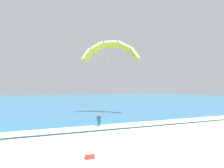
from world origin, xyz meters
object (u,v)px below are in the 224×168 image
(kitesurfer, at_px, (99,120))
(kite_primary, at_px, (111,50))
(cooler_box, at_px, (90,156))
(surfboard, at_px, (99,128))

(kitesurfer, relative_size, kite_primary, 0.15)
(kite_primary, bearing_deg, cooler_box, -116.44)
(surfboard, xyz_separation_m, kite_primary, (5.28, 9.13, 11.14))
(surfboard, height_order, kite_primary, kite_primary)
(surfboard, distance_m, kite_primary, 15.34)
(kitesurfer, height_order, cooler_box, kitesurfer)
(kite_primary, distance_m, cooler_box, 23.10)
(surfboard, relative_size, cooler_box, 2.50)
(cooler_box, bearing_deg, surfboard, 67.42)
(kitesurfer, xyz_separation_m, cooler_box, (-3.78, -9.10, -0.74))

